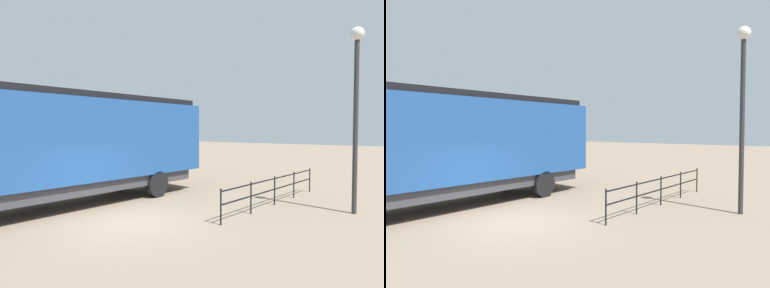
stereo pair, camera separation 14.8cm
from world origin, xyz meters
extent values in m
plane|color=#84705B|center=(0.00, 0.00, 0.00)|extent=(120.00, 120.00, 0.00)
cube|color=navy|center=(-3.71, -1.33, 2.49)|extent=(2.97, 15.21, 2.98)
cube|color=black|center=(-3.71, 5.09, 2.04)|extent=(2.86, 2.37, 2.09)
cube|color=black|center=(-3.71, -1.33, 4.10)|extent=(2.68, 14.60, 0.24)
cube|color=#38383D|center=(-3.71, -1.33, 0.78)|extent=(2.68, 13.99, 0.45)
cylinder|color=black|center=(-5.05, 3.54, 0.55)|extent=(0.30, 1.10, 1.10)
cylinder|color=black|center=(-2.37, 3.54, 0.55)|extent=(0.30, 1.10, 1.10)
cylinder|color=#2D2D2D|center=(4.95, 5.63, 2.96)|extent=(0.16, 0.16, 5.93)
sphere|color=silver|center=(4.95, 5.63, 6.06)|extent=(0.45, 0.45, 0.45)
cube|color=black|center=(2.23, 5.19, 1.01)|extent=(0.04, 7.26, 0.04)
cube|color=black|center=(2.23, 5.19, 0.60)|extent=(0.04, 7.26, 0.04)
cylinder|color=black|center=(2.23, 1.56, 0.55)|extent=(0.05, 0.05, 1.10)
cylinder|color=black|center=(2.23, 3.38, 0.55)|extent=(0.05, 0.05, 1.10)
cylinder|color=black|center=(2.23, 5.19, 0.55)|extent=(0.05, 0.05, 1.10)
cylinder|color=black|center=(2.23, 7.00, 0.55)|extent=(0.05, 0.05, 1.10)
cylinder|color=black|center=(2.23, 8.82, 0.55)|extent=(0.05, 0.05, 1.10)
camera|label=1|loc=(8.11, -7.13, 2.86)|focal=33.05mm
camera|label=2|loc=(8.22, -7.04, 2.86)|focal=33.05mm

